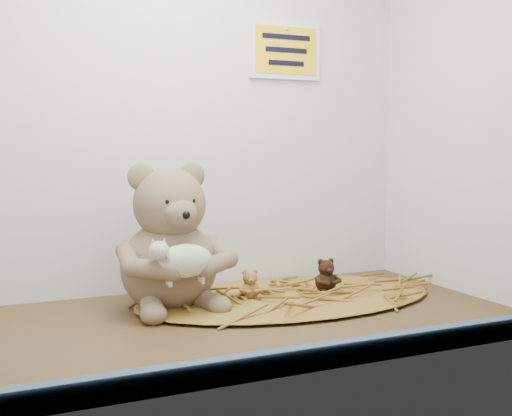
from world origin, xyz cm
name	(u,v)px	position (x,y,z in cm)	size (l,w,h in cm)	color
alcove_shell	(192,80)	(0.00, 9.00, 45.00)	(120.40, 60.20, 90.40)	#3F2715
front_rail	(279,362)	(0.00, -28.80, 1.80)	(119.28, 2.20, 3.60)	#3E5477
straw_bed	(289,296)	(21.81, 10.85, 0.64)	(66.56, 38.65, 1.29)	brown
main_teddy	(169,236)	(-3.31, 14.49, 14.64)	(23.61, 24.92, 29.28)	#866D52
toy_lamb	(185,261)	(-3.31, 3.99, 11.30)	(13.61, 8.30, 8.79)	beige
mini_teddy_tan	(250,283)	(12.89, 11.03, 4.40)	(5.01, 5.29, 6.22)	#9C6433
mini_teddy_brown	(326,274)	(30.74, 10.67, 4.90)	(5.82, 6.15, 7.22)	black
wall_sign	(285,50)	(30.00, 29.40, 55.00)	(16.00, 1.20, 11.00)	#E9AD0B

